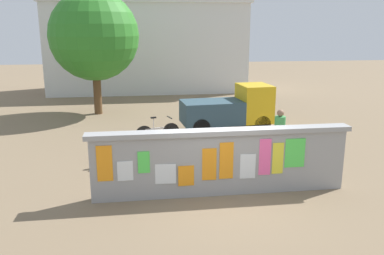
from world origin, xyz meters
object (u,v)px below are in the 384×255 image
auto_rickshaw_truck (231,109)px  bicycle_near (158,132)px  motorcycle (230,142)px  tree_roadside (94,36)px  person_walking (280,129)px  bicycle_far (125,154)px

auto_rickshaw_truck → bicycle_near: size_ratio=2.24×
motorcycle → tree_roadside: tree_roadside is taller
person_walking → auto_rickshaw_truck: bearing=99.7°
motorcycle → bicycle_far: bearing=-172.0°
person_walking → motorcycle: bearing=159.2°
auto_rickshaw_truck → bicycle_near: (-3.06, -1.28, -0.54)m
tree_roadside → motorcycle: bearing=-56.6°
bicycle_near → person_walking: bearing=-34.3°
auto_rickshaw_truck → person_walking: bearing=-80.3°
tree_roadside → bicycle_far: bearing=-79.6°
auto_rickshaw_truck → person_walking: auto_rickshaw_truck is taller
person_walking → tree_roadside: (-6.28, 7.89, 2.72)m
person_walking → bicycle_near: bearing=145.7°
bicycle_near → bicycle_far: bearing=-114.8°
motorcycle → bicycle_far: size_ratio=1.11×
bicycle_far → tree_roadside: size_ratio=0.29×
person_walking → tree_roadside: bearing=128.5°
person_walking → tree_roadside: tree_roadside is taller
auto_rickshaw_truck → person_walking: (0.65, -3.81, 0.09)m
auto_rickshaw_truck → bicycle_far: (-4.20, -3.74, -0.54)m
bicycle_far → auto_rickshaw_truck: bearing=41.7°
bicycle_near → tree_roadside: size_ratio=0.28×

